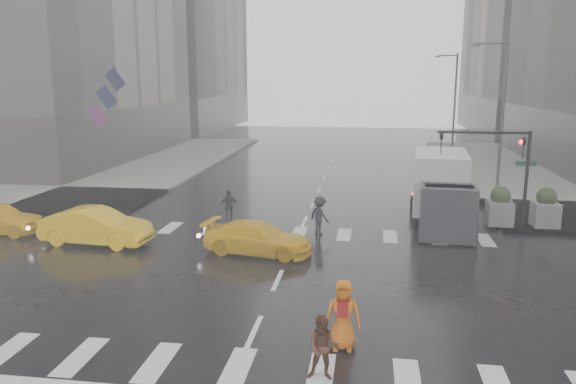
% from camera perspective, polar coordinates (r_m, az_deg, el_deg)
% --- Properties ---
extents(ground, '(120.00, 120.00, 0.00)m').
position_cam_1_polar(ground, '(19.47, -1.06, -8.93)').
color(ground, black).
rests_on(ground, ground).
extents(sidewalk_nw, '(35.00, 35.00, 0.15)m').
position_cam_1_polar(sidewalk_nw, '(42.53, -23.79, 1.49)').
color(sidewalk_nw, gray).
rests_on(sidewalk_nw, ground).
extents(road_markings, '(18.00, 48.00, 0.01)m').
position_cam_1_polar(road_markings, '(19.46, -1.06, -8.91)').
color(road_markings, silver).
rests_on(road_markings, ground).
extents(traffic_signal_pole, '(4.45, 0.42, 4.50)m').
position_cam_1_polar(traffic_signal_pole, '(26.93, 21.15, 3.12)').
color(traffic_signal_pole, black).
rests_on(traffic_signal_pole, ground).
extents(street_lamp_near, '(2.15, 0.22, 9.00)m').
position_cam_1_polar(street_lamp_near, '(36.89, 20.80, 7.96)').
color(street_lamp_near, '#59595B').
rests_on(street_lamp_near, ground).
extents(street_lamp_far, '(2.15, 0.22, 9.00)m').
position_cam_1_polar(street_lamp_far, '(56.57, 16.48, 9.26)').
color(street_lamp_far, '#59595B').
rests_on(street_lamp_far, ground).
extents(planter_west, '(1.10, 1.10, 1.80)m').
position_cam_1_polar(planter_west, '(27.13, 16.59, -1.32)').
color(planter_west, gray).
rests_on(planter_west, ground).
extents(planter_mid, '(1.10, 1.10, 1.80)m').
position_cam_1_polar(planter_mid, '(27.50, 20.71, -1.42)').
color(planter_mid, gray).
rests_on(planter_mid, ground).
extents(planter_east, '(1.10, 1.10, 1.80)m').
position_cam_1_polar(planter_east, '(28.01, 24.71, -1.51)').
color(planter_east, gray).
rests_on(planter_east, ground).
extents(flag_cluster, '(2.87, 3.06, 4.69)m').
position_cam_1_polar(flag_cluster, '(40.72, -18.33, 9.37)').
color(flag_cluster, '#59595B').
rests_on(flag_cluster, ground).
extents(pedestrian_brown, '(0.76, 0.59, 1.54)m').
position_cam_1_polar(pedestrian_brown, '(13.30, 3.61, -15.53)').
color(pedestrian_brown, '#462619').
rests_on(pedestrian_brown, ground).
extents(pedestrian_orange, '(0.92, 0.61, 1.84)m').
position_cam_1_polar(pedestrian_orange, '(14.61, 5.61, -12.29)').
color(pedestrian_orange, '#D25F0E').
rests_on(pedestrian_orange, ground).
extents(pedestrian_far_a, '(0.99, 0.68, 1.57)m').
position_cam_1_polar(pedestrian_far_a, '(26.87, -5.99, -1.45)').
color(pedestrian_far_a, black).
rests_on(pedestrian_far_a, ground).
extents(pedestrian_far_b, '(1.22, 1.19, 1.70)m').
position_cam_1_polar(pedestrian_far_b, '(24.73, 3.22, -2.39)').
color(pedestrian_far_b, black).
rests_on(pedestrian_far_b, ground).
extents(taxi_mid, '(4.67, 1.91, 1.50)m').
position_cam_1_polar(taxi_mid, '(24.58, -18.91, -3.34)').
color(taxi_mid, yellow).
rests_on(taxi_mid, ground).
extents(taxi_rear, '(4.04, 2.33, 1.25)m').
position_cam_1_polar(taxi_rear, '(22.14, -3.09, -4.68)').
color(taxi_rear, yellow).
rests_on(taxi_rear, ground).
extents(box_truck, '(2.38, 6.34, 3.37)m').
position_cam_1_polar(box_truck, '(26.66, 15.36, 0.32)').
color(box_truck, silver).
rests_on(box_truck, ground).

